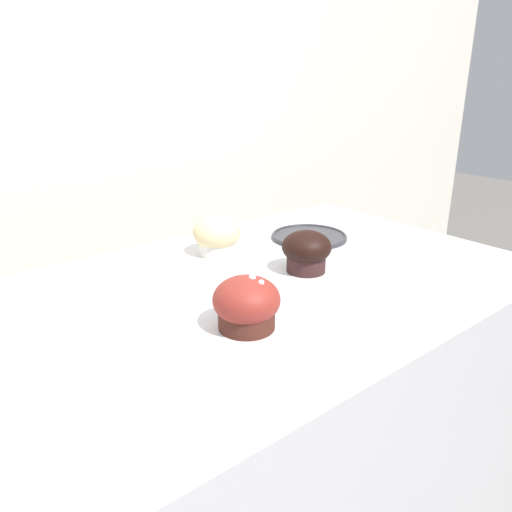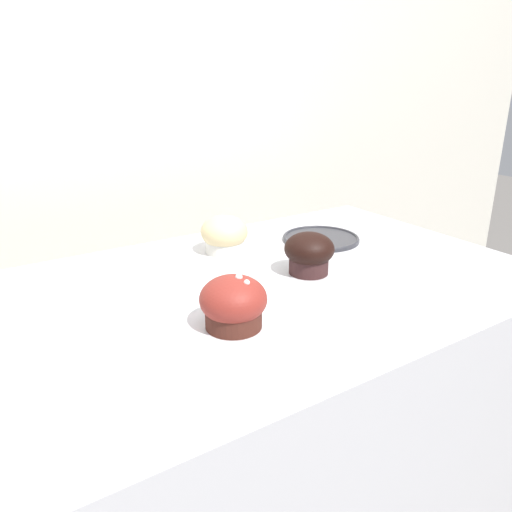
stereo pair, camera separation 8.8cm
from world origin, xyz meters
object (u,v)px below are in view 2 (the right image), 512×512
at_px(muffin_front_center, 225,235).
at_px(muffin_back_right, 309,253).
at_px(serving_plate, 321,238).
at_px(muffin_back_left, 233,303).

bearing_deg(muffin_front_center, muffin_back_right, -68.62).
bearing_deg(muffin_front_center, serving_plate, -12.81).
bearing_deg(serving_plate, muffin_front_center, 167.19).
height_order(muffin_front_center, serving_plate, muffin_front_center).
bearing_deg(muffin_back_right, serving_plate, 43.16).
distance_m(muffin_back_left, muffin_back_right, 0.25).
height_order(muffin_back_left, muffin_back_right, muffin_back_left).
bearing_deg(muffin_back_right, muffin_back_left, -155.22).
height_order(muffin_back_left, serving_plate, muffin_back_left).
xyz_separation_m(muffin_back_right, serving_plate, (0.14, 0.14, -0.04)).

